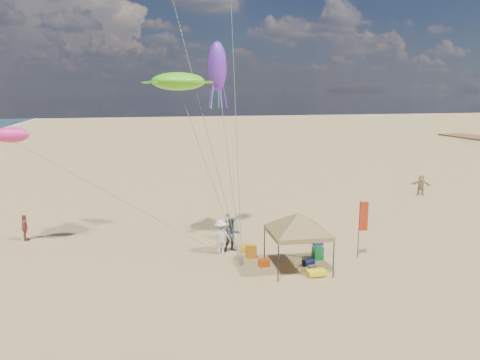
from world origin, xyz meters
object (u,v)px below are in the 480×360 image
Objects in this scene: beach_cart at (317,272)px; canopy_tent at (298,215)px; feather_flag at (362,220)px; person_near_b at (232,235)px; person_far_c at (421,185)px; cooler_red at (264,263)px; person_near_a at (227,225)px; person_far_a at (25,228)px; person_near_c at (220,237)px; chair_yellow at (251,251)px; chair_green at (318,253)px; cooler_blue at (318,242)px.

canopy_tent is at bearing 118.88° from beach_cart.
beach_cart is at bearing -150.98° from feather_flag.
person_near_b reaches higher than person_far_c.
canopy_tent is at bearing -27.03° from cooler_red.
person_near_a is at bearing -118.91° from person_far_c.
beach_cart is 17.42m from person_far_a.
chair_yellow is at bearing 143.34° from person_near_c.
chair_green is 5.95m from person_near_a.
person_near_b reaches higher than person_near_c.
canopy_tent is at bearing -127.83° from cooler_blue.
chair_yellow is 0.36× the size of person_near_b.
person_near_b is (-5.09, 0.12, 0.77)m from cooler_blue.
feather_flag is 7.09m from person_near_b.
beach_cart is 21.22m from person_far_c.
canopy_tent is 2.85× the size of person_near_b.
person_near_b reaches higher than person_near_a.
feather_flag is 5.83× the size of cooler_blue.
chair_yellow is 4.03m from beach_cart.
beach_cart is at bearing -52.84° from chair_yellow.
person_far_c is at bearing -155.80° from person_near_c.
canopy_tent reaches higher than cooler_blue.
canopy_tent is 4.90m from person_near_c.
chair_green is at bearing 154.23° from person_near_c.
person_near_a reaches higher than person_far_a.
feather_flag reaches higher than chair_yellow.
person_far_c is at bearing 35.20° from cooler_red.
person_near_c reaches higher than cooler_red.
cooler_red is at bearing 138.65° from beach_cart.
beach_cart is 5.50m from person_near_b.
canopy_tent is 4.85m from cooler_blue.
canopy_tent is at bearing 133.61° from person_near_c.
person_far_c is at bearing 42.61° from beach_cart.
person_near_a is 0.90× the size of person_near_c.
person_far_c is at bearing 13.45° from person_near_b.
person_near_b is (-2.60, 3.33, -1.86)m from canopy_tent.
person_far_c is (12.30, 12.52, -1.19)m from feather_flag.
chair_green is 19.06m from person_far_c.
person_far_a is (-12.41, 5.90, 0.46)m from chair_yellow.
chair_yellow is 13.75m from person_far_a.
feather_flag is 1.81× the size of person_near_a.
feather_flag is 2.94m from chair_green.
person_near_c is at bearing -114.13° from person_far_c.
feather_flag is at bearing 158.69° from person_near_c.
person_far_c is at bearing 39.31° from canopy_tent.
feather_flag is at bearing 29.02° from beach_cart.
canopy_tent is 3.04× the size of person_far_c.
cooler_blue is 17.03m from person_far_c.
person_near_b is at bearing 125.90° from beach_cart.
cooler_blue is 0.77× the size of chair_yellow.
canopy_tent is at bearing -145.55° from chair_green.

